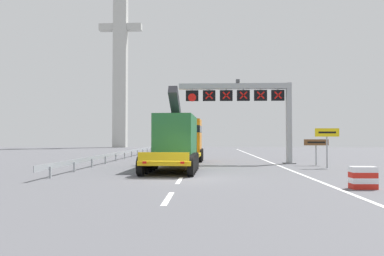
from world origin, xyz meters
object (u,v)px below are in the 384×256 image
tourist_info_sign_brown (316,145)px  bridge_pylon_distant (120,49)px  heavy_haul_truck_yellow (181,139)px  overhead_lane_gantry (249,99)px  exit_sign_yellow (327,138)px  crash_barrier_striped (363,178)px

tourist_info_sign_brown → bridge_pylon_distant: bridge_pylon_distant is taller
heavy_haul_truck_yellow → tourist_info_sign_brown: size_ratio=7.28×
overhead_lane_gantry → exit_sign_yellow: 6.91m
crash_barrier_striped → bridge_pylon_distant: 65.97m
exit_sign_yellow → bridge_pylon_distant: bridge_pylon_distant is taller
exit_sign_yellow → crash_barrier_striped: 9.92m
crash_barrier_striped → bridge_pylon_distant: size_ratio=0.02×
exit_sign_yellow → bridge_pylon_distant: (-26.45, 48.10, 18.82)m
overhead_lane_gantry → crash_barrier_striped: size_ratio=9.14×
overhead_lane_gantry → crash_barrier_striped: bearing=-77.7°
overhead_lane_gantry → tourist_info_sign_brown: overhead_lane_gantry is taller
tourist_info_sign_brown → crash_barrier_striped: 12.09m
exit_sign_yellow → tourist_info_sign_brown: exit_sign_yellow is taller
heavy_haul_truck_yellow → exit_sign_yellow: heavy_haul_truck_yellow is taller
bridge_pylon_distant → exit_sign_yellow: bearing=-61.2°
crash_barrier_striped → heavy_haul_truck_yellow: bearing=125.7°
tourist_info_sign_brown → bridge_pylon_distant: bearing=120.0°
crash_barrier_striped → overhead_lane_gantry: bearing=102.3°
heavy_haul_truck_yellow → bridge_pylon_distant: (-16.30, 46.19, 18.91)m
exit_sign_yellow → bridge_pylon_distant: bearing=118.8°
tourist_info_sign_brown → bridge_pylon_distant: (-26.42, 45.81, 19.39)m
heavy_haul_truck_yellow → bridge_pylon_distant: bearing=109.4°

